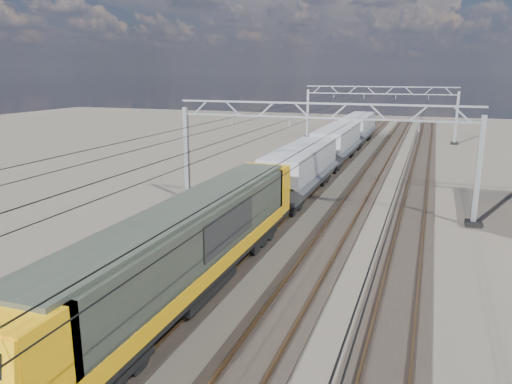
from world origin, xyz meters
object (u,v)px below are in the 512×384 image
(hopper_wagon_lead, at_px, (301,167))
(hopper_wagon_third, at_px, (358,127))
(locomotive, at_px, (190,244))
(hopper_wagon_mid, at_px, (337,142))
(catenary_gantry_far, at_px, (379,111))
(catenary_gantry_mid, at_px, (319,153))

(hopper_wagon_lead, bearing_deg, hopper_wagon_third, 90.00)
(locomotive, relative_size, hopper_wagon_third, 1.62)
(hopper_wagon_mid, relative_size, hopper_wagon_third, 1.00)
(catenary_gantry_far, distance_m, hopper_wagon_mid, 18.70)
(hopper_wagon_lead, xyz_separation_m, hopper_wagon_third, (0.00, 28.40, 0.00))
(catenary_gantry_mid, bearing_deg, catenary_gantry_far, 90.00)
(hopper_wagon_lead, relative_size, hopper_wagon_mid, 1.00)
(catenary_gantry_mid, height_order, locomotive, catenary_gantry_mid)
(locomotive, bearing_deg, hopper_wagon_lead, 90.00)
(hopper_wagon_lead, bearing_deg, catenary_gantry_far, 86.50)
(catenary_gantry_mid, relative_size, catenary_gantry_far, 1.00)
(locomotive, distance_m, hopper_wagon_mid, 31.90)
(locomotive, height_order, hopper_wagon_mid, locomotive)
(locomotive, relative_size, hopper_wagon_mid, 1.62)
(catenary_gantry_far, bearing_deg, hopper_wagon_lead, -93.50)
(catenary_gantry_far, bearing_deg, hopper_wagon_third, -114.84)
(hopper_wagon_third, bearing_deg, catenary_gantry_mid, -86.39)
(catenary_gantry_mid, relative_size, locomotive, 0.94)
(hopper_wagon_lead, xyz_separation_m, hopper_wagon_mid, (0.00, 14.20, 0.00))
(catenary_gantry_mid, distance_m, hopper_wagon_third, 31.79)
(catenary_gantry_mid, distance_m, locomotive, 14.64)
(locomotive, xyz_separation_m, hopper_wagon_mid, (-0.00, 31.90, -0.09))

